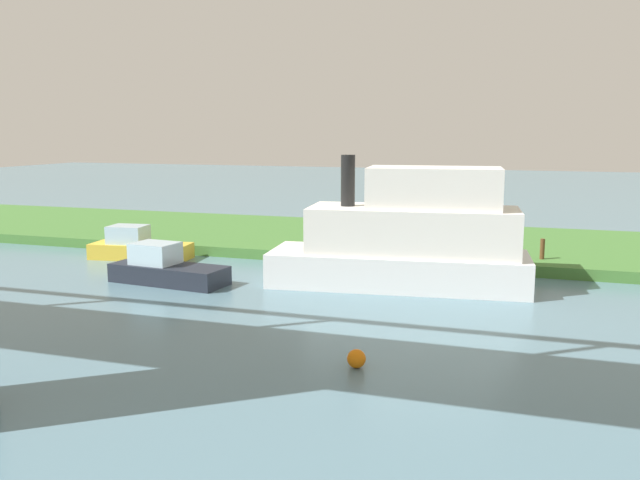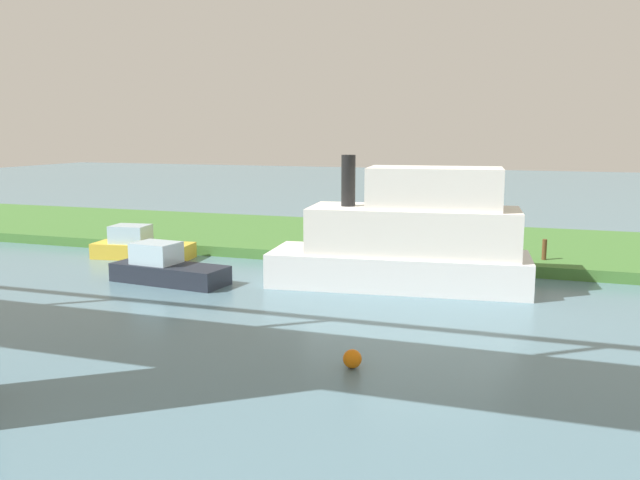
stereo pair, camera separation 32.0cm
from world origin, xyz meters
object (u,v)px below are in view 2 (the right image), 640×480
(person_on_bank, at_px, (350,229))
(mooring_post, at_px, (544,249))
(motorboat_white, at_px, (140,246))
(marker_buoy, at_px, (352,359))
(motorboat_red, at_px, (167,268))
(riverboat_paddlewheel, at_px, (408,239))

(person_on_bank, distance_m, mooring_post, 9.52)
(motorboat_white, bearing_deg, marker_buoy, 141.27)
(motorboat_red, bearing_deg, mooring_post, -152.98)
(motorboat_red, bearing_deg, riverboat_paddlewheel, -165.04)
(mooring_post, bearing_deg, person_on_bank, -8.70)
(person_on_bank, height_order, riverboat_paddlewheel, riverboat_paddlewheel)
(mooring_post, height_order, motorboat_white, motorboat_white)
(riverboat_paddlewheel, bearing_deg, person_on_bank, -56.35)
(motorboat_red, bearing_deg, motorboat_white, -45.76)
(person_on_bank, height_order, motorboat_red, person_on_bank)
(person_on_bank, distance_m, marker_buoy, 16.73)
(riverboat_paddlewheel, xyz_separation_m, motorboat_red, (9.47, 2.53, -1.35))
(mooring_post, relative_size, riverboat_paddlewheel, 0.09)
(person_on_bank, bearing_deg, riverboat_paddlewheel, 123.65)
(riverboat_paddlewheel, distance_m, motorboat_red, 9.90)
(mooring_post, xyz_separation_m, marker_buoy, (4.64, 14.57, -0.71))
(person_on_bank, relative_size, motorboat_red, 0.27)
(riverboat_paddlewheel, xyz_separation_m, motorboat_white, (13.54, -1.65, -1.36))
(person_on_bank, bearing_deg, motorboat_red, 59.56)
(riverboat_paddlewheel, xyz_separation_m, marker_buoy, (-0.53, 9.64, -1.68))
(motorboat_white, bearing_deg, mooring_post, -170.03)
(person_on_bank, xyz_separation_m, riverboat_paddlewheel, (-4.24, 6.37, 0.73))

